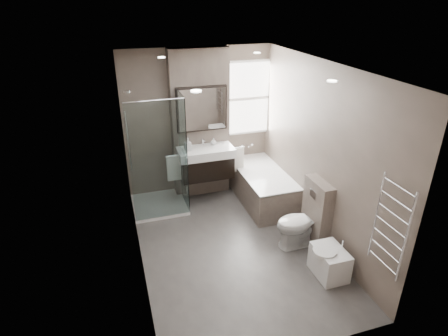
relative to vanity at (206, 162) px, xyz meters
name	(u,v)px	position (x,y,z in m)	size (l,w,h in m)	color
room	(233,166)	(0.00, -1.43, 0.56)	(2.70, 3.90, 2.70)	#4B4745
vanity_pier	(200,125)	(0.00, 0.35, 0.56)	(1.00, 0.25, 2.60)	#675A51
vanity	(206,162)	(0.00, 0.00, 0.00)	(0.95, 0.47, 0.66)	black
mirror_cabinet	(202,109)	(0.00, 0.19, 0.89)	(0.86, 0.08, 0.76)	black
towel_left	(174,168)	(-0.56, -0.02, -0.02)	(0.24, 0.06, 0.44)	silver
towel_right	(237,160)	(0.56, -0.02, -0.02)	(0.24, 0.06, 0.44)	silver
shower_enclosure	(164,183)	(-0.75, -0.08, -0.25)	(0.90, 0.90, 2.00)	white
bathtub	(262,185)	(0.92, -0.33, -0.43)	(0.75, 1.60, 0.57)	#675A51
window	(247,98)	(0.90, 0.45, 0.93)	(0.98, 0.06, 1.33)	white
toilet	(301,223)	(0.97, -1.69, -0.36)	(0.42, 0.74, 0.75)	white
cistern_box	(317,212)	(1.21, -1.68, -0.24)	(0.19, 0.55, 1.00)	#675A51
bidet	(329,262)	(1.01, -2.39, -0.53)	(0.43, 0.50, 0.52)	white
towel_radiator	(391,227)	(1.25, -3.03, 0.38)	(0.03, 0.49, 1.10)	silver
soap_bottle_a	(188,144)	(-0.30, -0.01, 0.37)	(0.10, 0.10, 0.22)	white
soap_bottle_b	(214,141)	(0.17, 0.11, 0.32)	(0.09, 0.09, 0.12)	white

